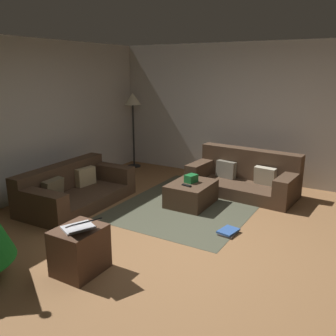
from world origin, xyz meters
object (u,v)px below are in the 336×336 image
tv_remote (187,185)px  couch_left (73,190)px  corner_lamp (133,105)px  gift_box (191,178)px  side_table (80,250)px  ottoman (191,194)px  laptop (80,226)px  couch_right (245,177)px  book_stack (228,232)px

tv_remote → couch_left: bearing=125.6°
tv_remote → corner_lamp: (1.62, 2.16, 1.00)m
gift_box → side_table: size_ratio=0.37×
ottoman → corner_lamp: size_ratio=0.49×
corner_lamp → couch_left: bearing=-168.2°
laptop → ottoman: bearing=-1.5°
couch_right → tv_remote: couch_right is taller
tv_remote → corner_lamp: bearing=64.4°
couch_left → book_stack: couch_left is taller
laptop → couch_left: bearing=47.0°
book_stack → corner_lamp: corner_lamp is taller
book_stack → laptop: bearing=149.7°
couch_left → side_table: bearing=44.5°
ottoman → gift_box: (0.03, 0.02, 0.24)m
gift_box → corner_lamp: size_ratio=0.12×
side_table → corner_lamp: size_ratio=0.32×
book_stack → couch_right: bearing=12.4°
gift_box → tv_remote: (-0.21, -0.03, -0.05)m
couch_left → couch_right: couch_right is taller
couch_left → book_stack: bearing=92.6°
couch_right → book_stack: 1.78m
couch_right → gift_box: size_ratio=9.87×
couch_left → gift_box: bearing=118.6°
couch_left → book_stack: (0.21, -2.58, -0.21)m
ottoman → corner_lamp: corner_lamp is taller
couch_left → laptop: 2.20m
side_table → corner_lamp: (3.83, 2.03, 1.12)m
side_table → book_stack: bearing=-32.1°
ottoman → side_table: side_table is taller
ottoman → book_stack: 1.19m
ottoman → tv_remote: tv_remote is taller
laptop → corner_lamp: corner_lamp is taller
tv_remote → laptop: 2.25m
couch_left → side_table: size_ratio=3.63×
couch_left → gift_box: 1.91m
side_table → book_stack: size_ratio=1.66×
gift_box → side_table: 2.43m
book_stack → ottoman: bearing=51.7°
couch_right → book_stack: bearing=106.7°
corner_lamp → tv_remote: bearing=-126.8°
couch_right → book_stack: size_ratio=6.00×
side_table → corner_lamp: corner_lamp is taller
ottoman → tv_remote: 0.26m
gift_box → book_stack: bearing=-128.8°
couch_right → laptop: size_ratio=3.88×
gift_box → corner_lamp: bearing=56.6°
tv_remote → side_table: 2.22m
side_table → laptop: laptop is taller
couch_right → corner_lamp: (0.44, 2.70, 1.10)m
gift_box → ottoman: bearing=-144.5°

